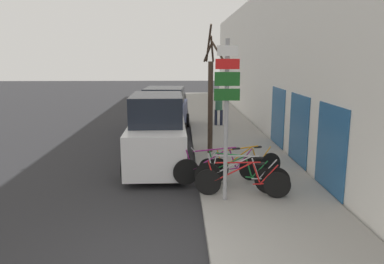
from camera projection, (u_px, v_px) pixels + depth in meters
ground_plane at (170, 133)px, 17.33m from camera, size 80.00×80.00×0.00m
sidewalk_curb at (219, 121)px, 20.13m from camera, size 3.20×32.00×0.15m
building_facade at (254, 62)px, 19.50m from camera, size 0.23×32.00×6.50m
signpost at (226, 111)px, 8.43m from camera, size 0.58×0.12×3.71m
bicycle_0 at (242, 181)px, 8.98m from camera, size 2.28×0.51×0.89m
bicycle_1 at (241, 176)px, 9.33m from camera, size 2.31×0.74×0.95m
bicycle_2 at (237, 173)px, 9.62m from camera, size 1.90×1.33×0.90m
bicycle_3 at (219, 168)px, 9.99m from camera, size 2.48×0.58×0.97m
bicycle_4 at (244, 165)px, 10.27m from camera, size 2.20×0.78×0.93m
parked_car_0 at (158, 134)px, 12.00m from camera, size 2.02×4.82×2.33m
parked_car_1 at (165, 112)px, 17.42m from camera, size 2.34×4.56×2.10m
pedestrian_near at (219, 107)px, 18.45m from camera, size 0.41×0.35×1.58m
street_tree at (210, 97)px, 12.91m from camera, size 0.68×1.17×4.40m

